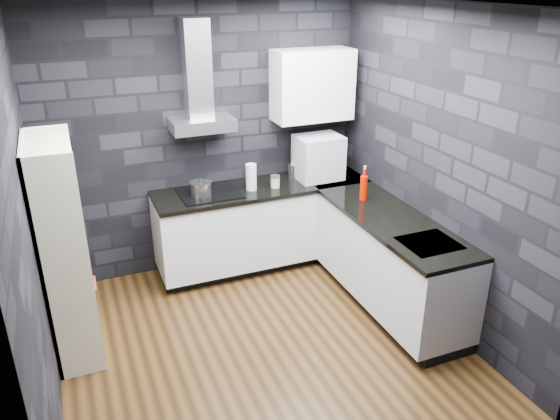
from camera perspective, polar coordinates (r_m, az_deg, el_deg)
ground at (r=4.76m, az=-1.90°, el=-13.80°), size 3.20×3.20×0.00m
ceiling at (r=3.79m, az=-2.48°, el=20.67°), size 3.20×3.20×0.00m
wall_back at (r=5.56m, az=-8.02°, el=7.28°), size 3.20×0.05×2.70m
wall_front at (r=2.79m, az=9.71°, el=-10.41°), size 3.20×0.05×2.70m
wall_left at (r=3.89m, az=-25.22°, el=-2.17°), size 0.05×3.20×2.70m
wall_right at (r=4.85m, az=16.21°, el=4.11°), size 0.05×3.20×2.70m
toekick_back at (r=5.94m, az=-1.92°, el=-4.99°), size 2.18×0.50×0.10m
toekick_right at (r=5.33m, az=11.50°, el=-9.17°), size 0.50×1.78×0.10m
counter_back_cab at (r=5.71m, az=-1.84°, el=-1.38°), size 2.20×0.60×0.76m
counter_right_cab at (r=5.09m, az=11.51°, el=-5.20°), size 0.60×1.80×0.76m
counter_back_top at (r=5.54m, az=-1.86°, el=2.33°), size 2.20×0.62×0.04m
counter_right_top at (r=4.91m, az=11.79°, el=-1.13°), size 0.62×1.80×0.04m
counter_corner_top at (r=5.86m, az=5.46°, el=3.43°), size 0.62×0.62×0.04m
hood_body at (r=5.31m, az=-8.13°, el=8.85°), size 0.60×0.34×0.12m
hood_chimney at (r=5.27m, az=-8.66°, el=14.39°), size 0.24×0.20×0.90m
upper_cabinet at (r=5.62m, az=3.39°, el=12.90°), size 0.80×0.35×0.70m
cooktop at (r=5.39m, az=-7.38°, el=1.80°), size 0.58×0.50×0.01m
sink_rim at (r=4.55m, az=15.35°, el=-3.38°), size 0.44×0.40×0.01m
pot at (r=5.32m, az=-8.25°, el=2.18°), size 0.26×0.26×0.12m
glass_vase at (r=5.41m, az=-3.03°, el=3.46°), size 0.12×0.12×0.26m
storage_jar at (r=5.48m, az=-0.50°, el=2.92°), size 0.09×0.09×0.11m
utensil_crock at (r=5.76m, az=1.40°, el=4.12°), size 0.14×0.14×0.14m
appliance_garage at (r=5.69m, az=4.04°, el=5.48°), size 0.47×0.37×0.46m
red_bottle at (r=5.22m, az=8.74°, el=2.29°), size 0.09×0.09×0.24m
bookshelf at (r=4.58m, az=-21.59°, el=-4.00°), size 0.36×0.81×1.80m
fruit_bowl at (r=4.49m, az=-21.62°, el=-4.04°), size 0.27×0.27×0.05m
book_red at (r=4.89m, az=-20.98°, el=-6.46°), size 0.18×0.03×0.25m
book_second at (r=4.84m, az=-21.37°, el=-6.57°), size 0.13×0.11×0.21m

